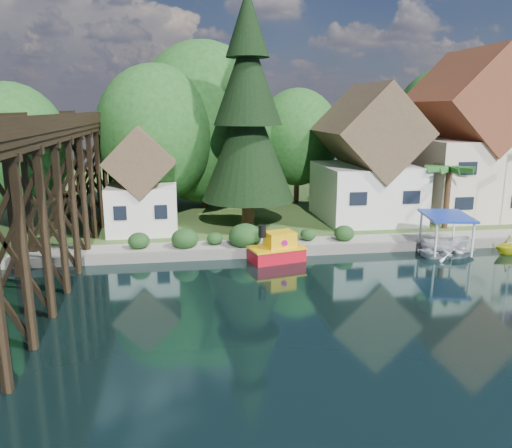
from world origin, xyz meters
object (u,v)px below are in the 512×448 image
at_px(trestle_bridge, 34,188).
at_px(conifer, 248,117).
at_px(shed, 142,187).
at_px(boat_white_a, 449,251).
at_px(tugboat, 277,249).
at_px(palm_tree, 449,171).
at_px(house_center, 467,146).
at_px(boat_yellow, 511,244).
at_px(house_left, 367,163).
at_px(boat_canopy, 445,237).

bearing_deg(trestle_bridge, conifer, 36.28).
distance_m(shed, boat_white_a, 22.11).
relative_size(trestle_bridge, conifer, 2.53).
bearing_deg(conifer, tugboat, -83.63).
bearing_deg(trestle_bridge, palm_tree, 13.49).
bearing_deg(house_center, palm_tree, -131.29).
relative_size(house_center, conifer, 0.79).
xyz_separation_m(house_center, tugboat, (-18.17, -9.43, -5.66)).
height_order(house_center, palm_tree, house_center).
xyz_separation_m(house_center, palm_tree, (-4.06, -4.62, -1.48)).
bearing_deg(trestle_bridge, boat_yellow, 2.16).
bearing_deg(trestle_bridge, tugboat, 7.83).
distance_m(house_left, shed, 18.11).
distance_m(shed, boat_canopy, 21.78).
distance_m(trestle_bridge, palm_tree, 28.73).
relative_size(conifer, boat_white_a, 4.69).
distance_m(boat_white_a, boat_yellow, 4.40).
relative_size(house_left, boat_canopy, 2.41).
bearing_deg(tugboat, palm_tree, 18.80).
distance_m(trestle_bridge, house_left, 25.42).
bearing_deg(palm_tree, tugboat, -161.20).
bearing_deg(palm_tree, boat_canopy, -118.91).
relative_size(tugboat, boat_canopy, 0.83).
xyz_separation_m(conifer, boat_yellow, (16.66, -8.41, -8.22)).
height_order(house_center, boat_white_a, house_center).
height_order(trestle_bridge, boat_yellow, trestle_bridge).
bearing_deg(shed, boat_canopy, -19.92).
height_order(boat_white_a, boat_yellow, boat_yellow).
bearing_deg(trestle_bridge, house_left, 25.21).
bearing_deg(shed, conifer, 1.45).
distance_m(tugboat, boat_white_a, 11.45).
distance_m(house_left, palm_tree, 6.44).
height_order(house_center, boat_canopy, house_center).
bearing_deg(shed, boat_white_a, -21.99).
height_order(house_left, tugboat, house_left).
xyz_separation_m(house_center, shed, (-27.00, -2.00, -2.59)).
height_order(boat_canopy, boat_yellow, boat_canopy).
relative_size(trestle_bridge, shed, 5.63).
bearing_deg(boat_canopy, conifer, 148.50).
bearing_deg(house_center, shed, -175.76).
height_order(trestle_bridge, boat_white_a, trestle_bridge).
xyz_separation_m(shed, boat_white_a, (20.25, -8.18, -3.44)).
height_order(shed, palm_tree, shed).
relative_size(palm_tree, boat_white_a, 1.36).
distance_m(tugboat, boat_canopy, 11.50).
bearing_deg(palm_tree, house_center, 48.71).
height_order(house_left, boat_canopy, house_left).
relative_size(boat_white_a, boat_canopy, 0.82).
height_order(house_left, house_center, house_center).
relative_size(tugboat, boat_yellow, 1.44).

